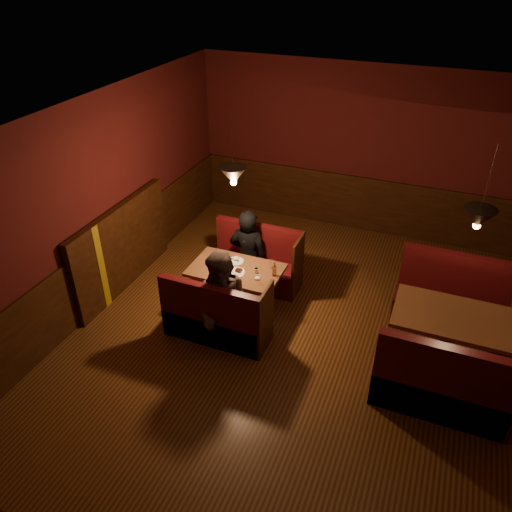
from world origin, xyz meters
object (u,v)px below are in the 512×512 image
at_px(second_bench_near, 442,389).
at_px(main_bench_near, 216,321).
at_px(main_bench_far, 257,265).
at_px(main_table, 237,278).
at_px(diner_a, 248,238).
at_px(diner_b, 223,288).
at_px(second_table, 449,328).
at_px(second_bench_far, 452,305).

bearing_deg(second_bench_near, main_bench_near, 177.08).
height_order(main_bench_far, second_bench_near, second_bench_near).
xyz_separation_m(main_table, main_bench_far, (0.01, 0.71, -0.22)).
bearing_deg(diner_a, main_bench_near, 91.88).
bearing_deg(second_bench_near, diner_b, 176.42).
bearing_deg(main_table, second_table, -1.19).
bearing_deg(diner_b, main_bench_far, 86.12).
xyz_separation_m(main_table, second_table, (2.80, -0.06, 0.04)).
xyz_separation_m(main_bench_near, second_bench_near, (2.82, -0.14, 0.04)).
relative_size(main_bench_far, second_table, 1.03).
relative_size(second_bench_far, diner_a, 0.93).
bearing_deg(main_bench_near, diner_b, 12.62).
bearing_deg(second_bench_far, diner_b, -152.19).
height_order(second_bench_far, diner_b, diner_b).
relative_size(main_table, second_bench_far, 0.85).
distance_m(second_bench_near, diner_a, 3.33).
distance_m(main_table, diner_a, 0.71).
relative_size(main_bench_near, diner_a, 0.87).
bearing_deg(diner_a, second_bench_far, 178.81).
bearing_deg(main_bench_far, main_table, -91.12).
xyz_separation_m(second_bench_far, second_bench_near, (0.00, -1.60, 0.00)).
relative_size(second_table, second_bench_near, 0.90).
distance_m(main_bench_near, diner_b, 0.55).
xyz_separation_m(main_bench_near, diner_a, (-0.12, 1.36, 0.50)).
distance_m(main_table, main_bench_far, 0.75).
bearing_deg(main_bench_far, diner_a, -149.87).
height_order(diner_a, diner_b, diner_b).
xyz_separation_m(second_table, diner_b, (-2.68, -0.63, 0.28)).
bearing_deg(main_bench_far, second_bench_far, 0.57).
bearing_deg(second_bench_near, second_bench_far, 90.00).
distance_m(main_bench_far, diner_a, 0.51).
distance_m(main_bench_near, second_table, 2.88).
bearing_deg(second_bench_near, diner_a, 152.93).
xyz_separation_m(second_table, second_bench_near, (0.03, -0.80, -0.22)).
height_order(main_bench_far, diner_a, diner_a).
bearing_deg(diner_b, main_table, 92.02).
relative_size(main_bench_far, diner_b, 0.82).
bearing_deg(main_bench_near, main_bench_far, 90.00).
xyz_separation_m(second_bench_far, diner_a, (-2.94, -0.10, 0.46)).
height_order(second_bench_far, second_bench_near, same).
height_order(main_bench_far, second_table, main_bench_far).
relative_size(main_bench_near, second_bench_far, 0.93).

